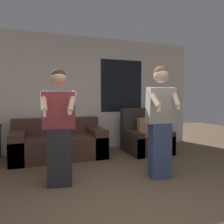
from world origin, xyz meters
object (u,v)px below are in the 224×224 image
at_px(couch, 59,144).
at_px(person_right, 160,121).
at_px(person_left, 59,127).
at_px(armchair, 145,138).

xyz_separation_m(couch, person_right, (1.35, -1.74, 0.60)).
bearing_deg(person_left, armchair, 32.26).
height_order(person_left, person_right, person_right).
distance_m(couch, person_left, 1.62).
relative_size(couch, person_right, 1.08).
relative_size(couch, person_left, 1.13).
distance_m(person_left, person_right, 1.52).
bearing_deg(person_left, couch, 84.31).
bearing_deg(couch, person_right, -52.23).
xyz_separation_m(couch, armchair, (1.94, -0.20, 0.03)).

